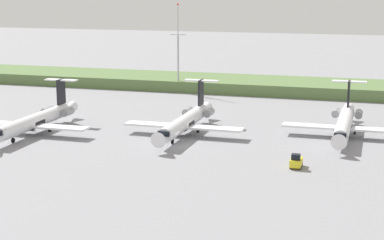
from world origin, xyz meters
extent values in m
plane|color=gray|center=(0.00, 30.00, 0.00)|extent=(500.00, 500.00, 0.00)
cube|color=#597542|center=(0.00, 64.18, 1.50)|extent=(320.00, 20.00, 2.99)
cylinder|color=white|center=(-29.23, 1.35, 2.45)|extent=(2.70, 24.00, 2.70)
cone|color=white|center=(-29.23, 15.35, 2.45)|extent=(2.30, 4.00, 2.29)
cylinder|color=black|center=(-29.23, 1.35, 2.30)|extent=(2.76, 3.60, 2.76)
cube|color=white|center=(-35.14, 0.35, 1.84)|extent=(11.00, 3.20, 0.36)
cube|color=white|center=(-23.33, 0.35, 1.84)|extent=(11.00, 3.20, 0.36)
cube|color=black|center=(-29.23, 12.35, 6.40)|extent=(0.36, 3.20, 5.20)
cube|color=white|center=(-29.23, 12.65, 8.80)|extent=(6.80, 1.80, 0.24)
cylinder|color=gray|center=(-31.48, 10.55, 2.65)|extent=(1.50, 3.40, 1.50)
cylinder|color=gray|center=(-26.98, 10.55, 2.65)|extent=(1.50, 3.40, 1.50)
cylinder|color=gray|center=(-29.23, -6.09, 1.00)|extent=(0.20, 0.20, 0.65)
cylinder|color=black|center=(-29.23, -6.09, 0.45)|extent=(0.30, 0.90, 0.90)
cylinder|color=black|center=(-31.13, 3.75, 0.45)|extent=(0.35, 0.90, 0.90)
cylinder|color=black|center=(-27.33, 3.75, 0.45)|extent=(0.35, 0.90, 0.90)
cylinder|color=white|center=(-1.49, 8.84, 2.45)|extent=(2.70, 24.00, 2.70)
cone|color=white|center=(-1.49, -4.66, 2.45)|extent=(2.70, 3.00, 2.70)
cone|color=white|center=(-1.49, 22.84, 2.45)|extent=(2.29, 4.00, 2.29)
cube|color=black|center=(-1.49, -2.76, 2.92)|extent=(2.03, 1.80, 0.90)
cylinder|color=black|center=(-1.49, 8.84, 2.30)|extent=(2.76, 3.60, 2.76)
cube|color=white|center=(-7.40, 7.84, 1.84)|extent=(11.00, 3.20, 0.36)
cube|color=white|center=(4.41, 7.84, 1.84)|extent=(11.00, 3.20, 0.36)
cube|color=black|center=(-1.49, 19.84, 6.40)|extent=(0.36, 3.20, 5.20)
cube|color=white|center=(-1.49, 20.14, 8.80)|extent=(6.80, 1.80, 0.24)
cylinder|color=gray|center=(-3.74, 18.04, 2.65)|extent=(1.50, 3.40, 1.50)
cylinder|color=gray|center=(0.76, 18.04, 2.65)|extent=(1.50, 3.40, 1.50)
cylinder|color=gray|center=(-1.49, 1.40, 1.00)|extent=(0.20, 0.20, 0.65)
cylinder|color=black|center=(-1.49, 1.40, 0.45)|extent=(0.30, 0.90, 0.90)
cylinder|color=black|center=(-3.39, 11.24, 0.45)|extent=(0.35, 0.90, 0.90)
cylinder|color=black|center=(0.41, 11.24, 0.45)|extent=(0.35, 0.90, 0.90)
cylinder|color=white|center=(27.50, 16.09, 2.45)|extent=(2.70, 24.00, 2.70)
cone|color=white|center=(27.50, 2.59, 2.45)|extent=(2.70, 3.00, 2.70)
cone|color=white|center=(27.50, 30.09, 2.45)|extent=(2.30, 4.00, 2.29)
cube|color=black|center=(27.50, 4.49, 2.92)|extent=(2.02, 1.80, 0.90)
cylinder|color=black|center=(27.50, 16.09, 2.30)|extent=(2.76, 3.60, 2.76)
cube|color=white|center=(21.60, 15.09, 1.84)|extent=(11.00, 3.20, 0.36)
cube|color=white|center=(33.41, 15.09, 1.84)|extent=(11.00, 3.20, 0.36)
cube|color=black|center=(27.50, 27.09, 6.40)|extent=(0.36, 3.20, 5.20)
cube|color=white|center=(27.50, 27.39, 8.80)|extent=(6.80, 1.80, 0.24)
cylinder|color=gray|center=(25.25, 25.29, 2.65)|extent=(1.50, 3.40, 1.50)
cylinder|color=gray|center=(29.75, 25.29, 2.65)|extent=(1.50, 3.40, 1.50)
cylinder|color=gray|center=(27.50, 8.65, 1.00)|extent=(0.20, 0.20, 0.65)
cylinder|color=black|center=(27.50, 8.65, 0.45)|extent=(0.30, 0.90, 0.90)
cylinder|color=black|center=(25.60, 18.49, 0.45)|extent=(0.35, 0.90, 0.90)
cylinder|color=black|center=(29.40, 18.49, 0.45)|extent=(0.35, 0.90, 0.90)
cylinder|color=#B2B2B7|center=(-18.00, 55.77, 7.42)|extent=(0.50, 0.50, 14.83)
cylinder|color=#B2B2B7|center=(-18.00, 55.77, 18.83)|extent=(0.28, 0.28, 7.99)
cube|color=#B2B2B7|center=(-18.00, 55.77, 15.23)|extent=(4.40, 0.20, 0.20)
sphere|color=red|center=(-18.00, 55.77, 23.07)|extent=(0.50, 0.50, 0.50)
cube|color=yellow|center=(21.68, -7.33, 0.85)|extent=(1.70, 3.20, 1.10)
cube|color=black|center=(21.68, -7.89, 1.85)|extent=(1.36, 1.10, 0.90)
cylinder|color=black|center=(20.93, -8.29, 0.30)|extent=(0.22, 0.60, 0.60)
cylinder|color=black|center=(22.43, -8.29, 0.30)|extent=(0.22, 0.60, 0.60)
cylinder|color=black|center=(20.93, -6.37, 0.30)|extent=(0.22, 0.60, 0.60)
cylinder|color=black|center=(22.43, -6.37, 0.30)|extent=(0.22, 0.60, 0.60)
camera|label=1|loc=(33.29, -102.29, 27.51)|focal=59.02mm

